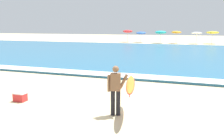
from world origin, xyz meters
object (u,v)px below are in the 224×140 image
Objects in this scene: beach_umbrella_0 at (128,31)px; surfer_with_board at (122,86)px; beach_umbrella_2 at (161,32)px; beach_umbrella_1 at (141,33)px; beach_umbrella_4 at (197,33)px; beach_umbrella_5 at (212,33)px; cooler_box at (20,97)px; beach_umbrella_3 at (176,32)px.

surfer_with_board is at bearing -74.70° from beach_umbrella_0.
beach_umbrella_2 is at bearing -9.21° from beach_umbrella_0.
beach_umbrella_1 is (-7.94, 38.83, 0.77)m from surfer_with_board.
surfer_with_board is at bearing -93.43° from beach_umbrella_4.
beach_umbrella_4 is at bearing -3.85° from beach_umbrella_0.
beach_umbrella_1 is at bearing 2.56° from beach_umbrella_0.
beach_umbrella_0 is at bearing 105.30° from surfer_with_board.
beach_umbrella_1 is 12.85m from beach_umbrella_5.
beach_umbrella_2 reaches higher than cooler_box.
beach_umbrella_2 is at bearing 89.39° from cooler_box.
beach_umbrella_2 reaches higher than beach_umbrella_4.
surfer_with_board reaches higher than cooler_box.
beach_umbrella_2 is 2.82m from beach_umbrella_3.
beach_umbrella_5 is (12.85, 0.04, 0.19)m from beach_umbrella_1.
beach_umbrella_3 is at bearing 91.83° from surfer_with_board.
beach_umbrella_4 is at bearing -2.12° from beach_umbrella_3.
beach_umbrella_0 is 6.67m from beach_umbrella_2.
beach_umbrella_0 is 9.41m from beach_umbrella_3.
beach_umbrella_0 is 15.50m from beach_umbrella_5.
beach_umbrella_3 is (9.38, -0.74, -0.09)m from beach_umbrella_0.
beach_umbrella_5 is (15.50, 0.16, -0.12)m from beach_umbrella_0.
cooler_box is (3.53, -38.68, -1.61)m from beach_umbrella_1.
beach_umbrella_2 is (3.93, -1.19, 0.18)m from beach_umbrella_1.
cooler_box is at bearing -90.61° from beach_umbrella_2.
cooler_box is (-6.68, -37.69, -1.71)m from beach_umbrella_4.
beach_umbrella_4 is at bearing 1.83° from beach_umbrella_2.
beach_umbrella_4 is at bearing 86.57° from surfer_with_board.
beach_umbrella_1 is at bearing 172.76° from beach_umbrella_3.
beach_umbrella_0 is (-10.59, 38.71, 1.08)m from surfer_with_board.
beach_umbrella_1 is 0.98× the size of beach_umbrella_4.
beach_umbrella_3 is at bearing 85.17° from cooler_box.
surfer_with_board is 1.06× the size of beach_umbrella_2.
beach_umbrella_0 is 1.13× the size of beach_umbrella_1.
beach_umbrella_2 is at bearing -172.18° from beach_umbrella_5.
beach_umbrella_2 is (-4.01, 37.65, 0.95)m from surfer_with_board.
beach_umbrella_4 reaches higher than cooler_box.
beach_umbrella_0 reaches higher than beach_umbrella_4.
beach_umbrella_1 is 6.79m from beach_umbrella_3.
cooler_box is (-4.41, 0.15, -0.84)m from surfer_with_board.
beach_umbrella_0 is at bearing 99.11° from cooler_box.
beach_umbrella_3 is (2.80, 0.33, 0.04)m from beach_umbrella_2.
beach_umbrella_0 is at bearing -179.41° from beach_umbrella_5.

